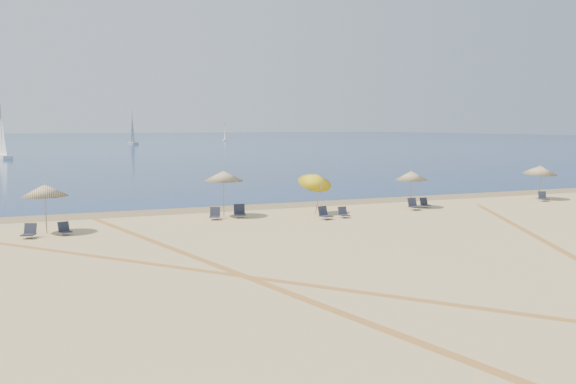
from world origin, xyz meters
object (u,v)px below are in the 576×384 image
(umbrella_4, at_px, (411,176))
(chair_7, at_px, (414,205))
(umbrella_5, at_px, (540,170))
(umbrella_3, at_px, (316,179))
(umbrella_1, at_px, (45,190))
(chair_4, at_px, (240,212))
(chair_6, at_px, (343,213))
(sailboat_2, at_px, (225,135))
(chair_1, at_px, (29,232))
(chair_5, at_px, (325,214))
(sailboat_1, at_px, (133,135))
(chair_8, at_px, (425,203))
(umbrella_2, at_px, (223,176))
(sailboat_0, at_px, (2,142))
(chair_9, at_px, (543,197))
(chair_2, at_px, (65,229))

(umbrella_4, relative_size, chair_7, 3.25)
(umbrella_5, bearing_deg, umbrella_3, -177.95)
(umbrella_1, relative_size, chair_4, 2.90)
(chair_6, distance_m, sailboat_2, 167.43)
(chair_1, distance_m, chair_5, 14.57)
(umbrella_3, xyz_separation_m, sailboat_1, (5.96, 130.52, 0.67))
(umbrella_4, xyz_separation_m, sailboat_1, (-0.61, 130.14, 0.72))
(umbrella_5, height_order, chair_8, umbrella_5)
(umbrella_1, bearing_deg, sailboat_2, 71.68)
(umbrella_2, xyz_separation_m, umbrella_3, (5.09, -0.96, -0.25))
(chair_6, bearing_deg, sailboat_1, 89.72)
(chair_6, relative_size, chair_8, 1.00)
(umbrella_1, relative_size, umbrella_5, 0.99)
(umbrella_5, bearing_deg, sailboat_2, 81.99)
(umbrella_3, relative_size, sailboat_0, 0.33)
(chair_6, height_order, sailboat_0, sailboat_0)
(chair_7, height_order, sailboat_1, sailboat_1)
(chair_8, bearing_deg, umbrella_5, 4.49)
(umbrella_1, height_order, chair_8, umbrella_1)
(chair_5, xyz_separation_m, chair_7, (6.47, 1.28, 0.00))
(chair_9, bearing_deg, chair_5, -158.39)
(chair_1, distance_m, sailboat_2, 171.89)
(sailboat_1, height_order, sailboat_2, sailboat_1)
(umbrella_2, height_order, chair_7, umbrella_2)
(chair_4, bearing_deg, umbrella_4, 11.17)
(chair_7, bearing_deg, sailboat_2, 75.59)
(umbrella_1, height_order, chair_1, umbrella_1)
(umbrella_1, relative_size, sailboat_0, 0.29)
(chair_8, bearing_deg, chair_2, -173.56)
(umbrella_4, distance_m, chair_1, 21.58)
(chair_1, bearing_deg, chair_6, 20.16)
(chair_9, height_order, sailboat_0, sailboat_0)
(sailboat_0, xyz_separation_m, sailboat_2, (60.40, 91.87, -0.53))
(chair_7, bearing_deg, umbrella_5, 3.09)
(chair_4, distance_m, sailboat_2, 166.70)
(umbrella_4, distance_m, chair_8, 1.93)
(umbrella_1, height_order, chair_2, umbrella_1)
(umbrella_3, xyz_separation_m, chair_9, (16.55, -0.18, -1.74))
(umbrella_1, height_order, sailboat_1, sailboat_1)
(umbrella_3, xyz_separation_m, sailboat_0, (-20.85, 69.38, 0.46))
(umbrella_4, bearing_deg, umbrella_1, -176.57)
(chair_1, xyz_separation_m, chair_5, (14.57, 0.02, 0.02))
(umbrella_5, distance_m, chair_8, 9.68)
(chair_5, bearing_deg, sailboat_2, 61.95)
(chair_7, distance_m, chair_8, 1.39)
(chair_2, bearing_deg, chair_9, -14.76)
(chair_9, bearing_deg, sailboat_1, 110.82)
(chair_2, xyz_separation_m, chair_7, (19.55, 1.06, 0.04))
(umbrella_4, bearing_deg, umbrella_3, -176.70)
(chair_7, relative_size, sailboat_1, 0.08)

